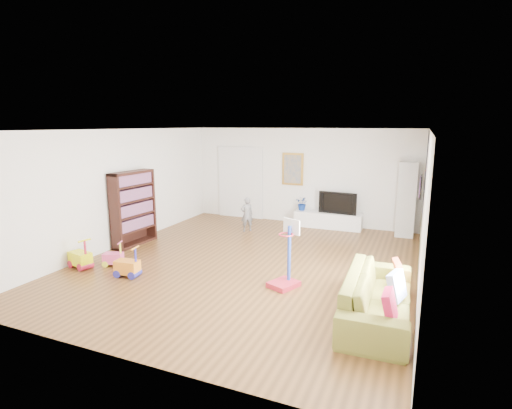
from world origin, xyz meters
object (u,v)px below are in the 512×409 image
at_px(media_console, 328,220).
at_px(sofa, 378,296).
at_px(bookshelf, 133,208).
at_px(basketball_hoop, 284,254).

height_order(media_console, sofa, sofa).
height_order(media_console, bookshelf, bookshelf).
bearing_deg(sofa, media_console, 18.79).
distance_m(sofa, basketball_hoop, 1.75).
xyz_separation_m(sofa, basketball_hoop, (-1.64, 0.55, 0.26)).
relative_size(media_console, bookshelf, 1.05).
relative_size(media_console, sofa, 0.79).
bearing_deg(basketball_hoop, sofa, 4.23).
height_order(media_console, basketball_hoop, basketball_hoop).
bearing_deg(bookshelf, media_console, 44.51).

